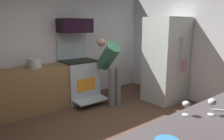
# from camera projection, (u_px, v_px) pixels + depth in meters

# --- Properties ---
(wall_back) EXTENTS (5.20, 0.12, 2.60)m
(wall_back) POSITION_uv_depth(u_px,v_px,m) (52.00, 45.00, 4.79)
(wall_back) COLOR silver
(wall_back) RESTS_ON ground
(wall_right) EXTENTS (0.12, 4.80, 2.60)m
(wall_right) POSITION_uv_depth(u_px,v_px,m) (211.00, 46.00, 4.55)
(wall_right) COLOR silver
(wall_right) RESTS_ON ground
(lower_cabinet_run) EXTENTS (2.40, 0.60, 0.90)m
(lower_cabinet_run) POSITION_uv_depth(u_px,v_px,m) (18.00, 93.00, 4.14)
(lower_cabinet_run) COLOR olive
(lower_cabinet_run) RESTS_ON ground
(oven_range) EXTENTS (0.76, 0.99, 1.56)m
(oven_range) POSITION_uv_depth(u_px,v_px,m) (79.00, 79.00, 4.94)
(oven_range) COLOR #AFBEC8
(oven_range) RESTS_ON ground
(microwave) EXTENTS (0.74, 0.38, 0.31)m
(microwave) POSITION_uv_depth(u_px,v_px,m) (75.00, 26.00, 4.76)
(microwave) COLOR black
(microwave) RESTS_ON oven_range
(refrigerator) EXTENTS (0.87, 0.74, 1.90)m
(refrigerator) POSITION_uv_depth(u_px,v_px,m) (166.00, 60.00, 4.89)
(refrigerator) COLOR silver
(refrigerator) RESTS_ON ground
(person_cook) EXTENTS (0.31, 0.69, 1.46)m
(person_cook) POSITION_uv_depth(u_px,v_px,m) (110.00, 65.00, 4.64)
(person_cook) COLOR slate
(person_cook) RESTS_ON ground
(wine_glass_near) EXTENTS (0.07, 0.07, 0.14)m
(wine_glass_near) POSITION_uv_depth(u_px,v_px,m) (186.00, 105.00, 2.02)
(wine_glass_near) COLOR silver
(wine_glass_near) RESTS_ON counter_island
(wine_glass_extra) EXTENTS (0.08, 0.08, 0.16)m
(wine_glass_extra) POSITION_uv_depth(u_px,v_px,m) (212.00, 103.00, 2.03)
(wine_glass_extra) COLOR silver
(wine_glass_extra) RESTS_ON counter_island
(stock_pot) EXTENTS (0.28, 0.28, 0.19)m
(stock_pot) POSITION_uv_depth(u_px,v_px,m) (34.00, 63.00, 4.24)
(stock_pot) COLOR silver
(stock_pot) RESTS_ON lower_cabinet_run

